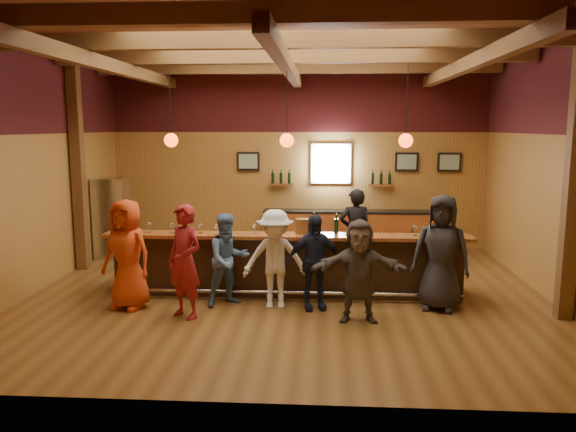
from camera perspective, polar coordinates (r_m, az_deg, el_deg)
The scene contains 27 objects.
room at distance 9.67m, azimuth -0.09°, elevation 10.73°, with size 9.04×9.00×4.52m.
bar_counter at distance 10.05m, azimuth 0.04°, elevation -4.80°, with size 6.30×1.07×1.11m.
back_bar_cabinet at distance 13.55m, azimuth 6.00°, elevation -1.42°, with size 4.00×0.52×0.95m.
window at distance 13.57m, azimuth 4.38°, elevation 5.32°, with size 0.95×0.09×0.95m.
framed_pictures at distance 13.59m, azimuth 8.05°, elevation 5.48°, with size 5.35×0.05×0.45m.
wine_shelves at distance 13.53m, azimuth 4.36°, elevation 3.49°, with size 3.00×0.18×0.30m.
pendant_lights at distance 9.61m, azimuth -0.12°, elevation 7.73°, with size 4.24×0.24×1.37m.
stainless_fridge at distance 13.23m, azimuth -17.34°, elevation -0.17°, with size 0.70×0.70×1.80m, color silver.
customer_orange at distance 9.44m, azimuth -16.02°, elevation -3.76°, with size 0.88×0.57×1.79m, color #C93E13.
customer_redvest at distance 8.78m, azimuth -10.44°, elevation -4.57°, with size 0.64×0.42×1.77m, color maroon.
customer_denim at distance 9.32m, azimuth -6.09°, elevation -4.42°, with size 0.75×0.58×1.53m, color #4D739A.
customer_white at distance 9.12m, azimuth -1.31°, elevation -4.39°, with size 1.05×0.60×1.62m, color white.
customer_navy at distance 9.06m, azimuth 2.62°, elevation -4.70°, with size 0.91×0.38×1.56m, color #191D32.
customer_brown at distance 8.57m, azimuth 7.23°, elevation -5.52°, with size 1.46×0.46×1.57m, color #4E473F.
customer_dark at distance 9.33m, azimuth 15.28°, elevation -3.61°, with size 0.92×0.60×1.87m, color #242325.
bartender at distance 11.13m, azimuth 6.83°, elevation -1.67°, with size 0.63×0.42×1.74m, color black.
ice_bucket at distance 9.65m, azimuth 1.44°, elevation -1.04°, with size 0.24×0.24×0.26m, color brown.
bottle_a at distance 9.65m, azimuth 2.68°, elevation -0.96°, with size 0.08×0.08×0.37m.
bottle_b at distance 9.68m, azimuth 4.93°, elevation -1.00°, with size 0.08×0.08×0.35m.
glass_a at distance 10.04m, azimuth -13.94°, elevation -0.88°, with size 0.08×0.08×0.19m.
glass_b at distance 9.88m, azimuth -11.66°, elevation -0.99°, with size 0.08×0.08×0.18m.
glass_c at distance 9.81m, azimuth -8.85°, elevation -1.06°, with size 0.07×0.07×0.16m.
glass_d at distance 9.62m, azimuth -7.25°, elevation -1.14°, with size 0.08×0.08×0.18m.
glass_e at distance 9.68m, azimuth -3.38°, elevation -1.07°, with size 0.08×0.08×0.17m.
glass_f at distance 9.56m, azimuth 3.15°, elevation -1.09°, with size 0.09×0.09×0.20m.
glass_g at distance 9.69m, azimuth 7.17°, elevation -1.06°, with size 0.08×0.08×0.18m.
glass_h at distance 9.70m, azimuth 12.78°, elevation -1.23°, with size 0.08×0.08×0.18m.
Camera 1 is at (0.63, -9.59, 2.94)m, focal length 35.00 mm.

